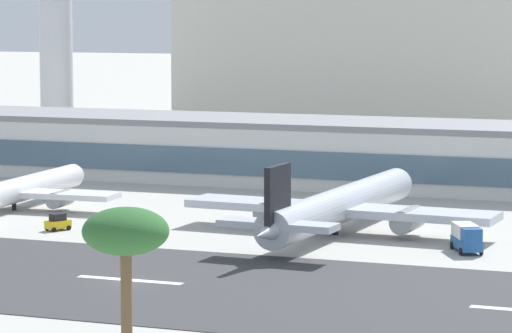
{
  "coord_description": "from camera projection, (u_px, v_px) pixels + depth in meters",
  "views": [
    {
      "loc": [
        60.77,
        -124.63,
        28.16
      ],
      "look_at": [
        -4.97,
        51.11,
        6.46
      ],
      "focal_mm": 94.41,
      "sensor_mm": 36.0,
      "label": 1
    }
  ],
  "objects": [
    {
      "name": "control_tower",
      "position": [
        55.0,
        8.0,
        283.94
      ],
      "size": [
        14.74,
        14.74,
        46.91
      ],
      "color": "silver",
      "rests_on": "ground_plane"
    },
    {
      "name": "ground_plane",
      "position": [
        129.0,
        282.0,
        140.34
      ],
      "size": [
        1400.0,
        1400.0,
        0.0
      ],
      "primitive_type": "plane",
      "color": "#B2AFA8"
    },
    {
      "name": "terminal_building",
      "position": [
        289.0,
        151.0,
        222.3
      ],
      "size": [
        145.91,
        21.78,
        10.5
      ],
      "color": "silver",
      "rests_on": "ground_plane"
    },
    {
      "name": "service_baggage_tug_1",
      "position": [
        58.0,
        222.0,
        173.62
      ],
      "size": [
        3.02,
        3.57,
        2.2
      ],
      "rotation": [
        0.0,
        0.0,
        4.21
      ],
      "color": "gold",
      "rests_on": "ground_plane"
    },
    {
      "name": "palm_tree_1",
      "position": [
        126.0,
        240.0,
        83.97
      ],
      "size": [
        5.47,
        5.47,
        16.01
      ],
      "color": "brown",
      "rests_on": "ground_plane"
    },
    {
      "name": "runway_centreline_dash_4",
      "position": [
        130.0,
        280.0,
        141.21
      ],
      "size": [
        12.0,
        1.2,
        0.01
      ],
      "primitive_type": "cube",
      "color": "white",
      "rests_on": "runway_strip"
    },
    {
      "name": "airliner_blue_tail_gate_1",
      "position": [
        15.0,
        191.0,
        191.22
      ],
      "size": [
        30.29,
        40.41,
        8.43
      ],
      "rotation": [
        0.0,
        0.0,
        1.62
      ],
      "color": "silver",
      "rests_on": "ground_plane"
    },
    {
      "name": "airliner_black_tail_gate_2",
      "position": [
        336.0,
        207.0,
        170.28
      ],
      "size": [
        41.14,
        51.91,
        10.83
      ],
      "rotation": [
        0.0,
        0.0,
        1.51
      ],
      "color": "silver",
      "rests_on": "ground_plane"
    },
    {
      "name": "runway_strip",
      "position": [
        133.0,
        281.0,
        141.1
      ],
      "size": [
        800.0,
        36.87,
        0.08
      ],
      "primitive_type": "cube",
      "color": "#38383A",
      "rests_on": "ground_plane"
    },
    {
      "name": "distant_hotel_block",
      "position": [
        383.0,
        40.0,
        308.05
      ],
      "size": [
        93.66,
        28.1,
        43.22
      ],
      "primitive_type": "cube",
      "color": "beige",
      "rests_on": "ground_plane"
    },
    {
      "name": "service_box_truck_2",
      "position": [
        467.0,
        237.0,
        157.86
      ],
      "size": [
        4.83,
        6.44,
        3.25
      ],
      "rotation": [
        0.0,
        0.0,
        5.18
      ],
      "color": "#23569E",
      "rests_on": "ground_plane"
    }
  ]
}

